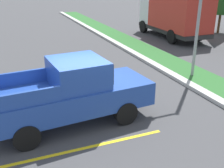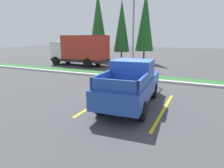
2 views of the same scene
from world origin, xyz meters
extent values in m
plane|color=#424244|center=(0.00, 0.00, 0.00)|extent=(120.00, 120.00, 0.00)
cube|color=yellow|center=(-1.39, -0.54, 0.00)|extent=(0.12, 4.80, 0.01)
cube|color=yellow|center=(1.71, -0.54, 0.00)|extent=(0.12, 4.80, 0.01)
cube|color=#B2B2AD|center=(0.00, 5.00, 0.07)|extent=(56.00, 0.40, 0.15)
cylinder|color=black|center=(-0.81, 0.94, 0.38)|extent=(0.34, 0.78, 0.76)
cylinder|color=black|center=(0.88, 1.08, 0.38)|extent=(0.34, 0.78, 0.76)
cylinder|color=black|center=(-0.55, -2.15, 0.38)|extent=(0.34, 0.78, 0.76)
cylinder|color=black|center=(1.14, -2.01, 0.38)|extent=(0.34, 0.78, 0.76)
cube|color=#23479E|center=(0.16, -0.54, 0.88)|extent=(2.33, 5.34, 0.76)
cube|color=#23479E|center=(0.14, -0.24, 1.68)|extent=(1.89, 1.74, 0.84)
cube|color=#2D3842|center=(0.07, 0.58, 1.73)|extent=(1.62, 0.20, 0.63)
cube|color=#23479E|center=(-0.56, -2.05, 1.48)|extent=(0.26, 1.90, 0.44)
cube|color=#23479E|center=(1.13, -1.91, 1.48)|extent=(0.26, 1.90, 0.44)
cube|color=silver|center=(-0.05, 2.00, 0.64)|extent=(1.81, 0.31, 0.28)
cylinder|color=black|center=(-12.43, 8.79, 0.50)|extent=(1.00, 0.32, 1.00)
cylinder|color=black|center=(-12.39, 10.99, 0.50)|extent=(1.00, 0.32, 1.00)
cylinder|color=black|center=(-8.03, 8.73, 0.50)|extent=(1.00, 0.32, 1.00)
cylinder|color=black|center=(-7.99, 10.93, 0.50)|extent=(1.00, 0.32, 1.00)
cube|color=#262626|center=(-9.81, 9.85, 0.65)|extent=(6.84, 2.41, 0.30)
cube|color=silver|center=(-12.36, 9.89, 1.75)|extent=(1.64, 2.32, 1.90)
cube|color=#2D3842|center=(-13.18, 9.91, 2.00)|extent=(0.09, 2.10, 0.90)
cube|color=#B22D23|center=(-9.01, 9.84, 2.10)|extent=(5.04, 2.48, 2.60)
cylinder|color=gray|center=(-2.01, 5.90, 3.35)|extent=(0.14, 0.14, 6.70)
cylinder|color=brown|center=(-9.86, 14.49, 0.81)|extent=(0.20, 0.20, 1.62)
camera|label=1|loc=(7.84, -2.17, 4.46)|focal=43.16mm
camera|label=2|loc=(3.01, -8.68, 3.07)|focal=30.68mm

